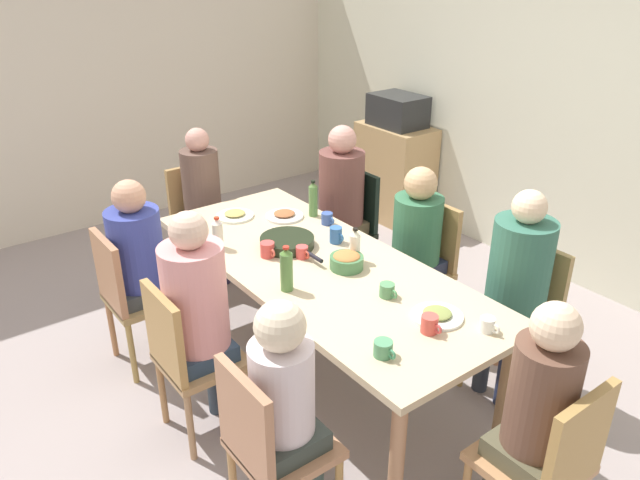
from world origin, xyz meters
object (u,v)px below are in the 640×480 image
(person_3, at_px, (198,307))
(cup_4, at_px, (383,349))
(dining_table, at_px, (320,275))
(chair_3, at_px, (186,354))
(chair_1, at_px, (548,461))
(bowl_0, at_px, (347,261))
(cup_0, at_px, (488,325))
(side_cabinet, at_px, (394,173))
(person_1, at_px, (536,410))
(person_2, at_px, (517,278))
(cup_2, at_px, (302,252))
(person_6, at_px, (415,237))
(microwave, at_px, (398,111))
(cup_6, at_px, (430,324))
(chair_5, at_px, (349,223))
(cup_1, at_px, (336,235))
(bottle_3, at_px, (355,246))
(plate_0, at_px, (437,315))
(cup_3, at_px, (327,219))
(bottle_1, at_px, (218,234))
(chair_7, at_px, (199,218))
(person_4, at_px, (285,399))
(bottle_0, at_px, (286,270))
(cup_7, at_px, (268,250))
(chair_6, at_px, (423,261))
(cup_5, at_px, (387,290))
(chair_4, at_px, (268,443))
(chair_2, at_px, (521,311))
(plate_2, at_px, (235,215))
(chair_0, at_px, (129,293))
(person_7, at_px, (203,196))
(serving_pan, at_px, (288,242))
(person_0, at_px, (139,257))
(person_5, at_px, (340,195))

(person_3, relative_size, cup_4, 10.55)
(dining_table, relative_size, chair_3, 2.56)
(chair_1, bearing_deg, person_3, -153.58)
(bowl_0, bearing_deg, cup_0, 8.62)
(dining_table, distance_m, side_cabinet, 2.54)
(person_1, distance_m, person_3, 1.63)
(chair_1, bearing_deg, person_2, 135.09)
(cup_2, bearing_deg, person_6, 81.27)
(side_cabinet, xyz_separation_m, microwave, (0.00, 0.00, 0.59))
(cup_2, height_order, cup_6, cup_6)
(chair_5, bearing_deg, cup_1, -45.09)
(person_2, distance_m, cup_4, 1.06)
(chair_1, xyz_separation_m, bottle_3, (-1.45, 0.18, 0.34))
(chair_3, relative_size, plate_0, 3.57)
(cup_3, bearing_deg, bottle_1, -98.99)
(chair_5, bearing_deg, side_cabinet, 122.73)
(plate_0, bearing_deg, chair_7, -177.01)
(person_4, bearing_deg, cup_0, 76.48)
(cup_4, xyz_separation_m, bottle_0, (-0.73, -0.02, 0.08))
(dining_table, distance_m, cup_7, 0.34)
(person_4, xyz_separation_m, cup_3, (-1.18, 1.12, 0.10))
(person_1, distance_m, chair_6, 1.68)
(person_1, bearing_deg, cup_6, 179.72)
(cup_6, bearing_deg, chair_3, -134.78)
(cup_5, height_order, side_cabinet, side_cabinet)
(person_6, relative_size, cup_7, 9.87)
(cup_1, relative_size, bottle_3, 0.55)
(chair_4, xyz_separation_m, person_6, (-0.77, 1.61, 0.20))
(dining_table, xyz_separation_m, bowl_0, (0.13, 0.09, 0.12))
(person_2, height_order, cup_1, person_2)
(person_2, height_order, microwave, person_2)
(cup_1, height_order, cup_7, cup_1)
(chair_6, bearing_deg, dining_table, -90.00)
(chair_2, bearing_deg, person_2, -90.00)
(dining_table, distance_m, plate_2, 0.88)
(chair_4, xyz_separation_m, cup_1, (-0.93, 1.09, 0.30))
(person_1, height_order, microwave, person_1)
(chair_0, xyz_separation_m, bottle_3, (0.85, 1.03, 0.34))
(cup_4, bearing_deg, cup_3, 152.39)
(person_7, xyz_separation_m, serving_pan, (1.15, -0.02, 0.07))
(person_3, height_order, microwave, person_3)
(cup_0, bearing_deg, cup_7, -162.08)
(chair_0, height_order, cup_7, chair_0)
(chair_2, distance_m, cup_4, 1.18)
(chair_2, bearing_deg, person_0, -133.67)
(chair_0, xyz_separation_m, microwave, (-0.75, 2.87, 0.53))
(person_5, xyz_separation_m, cup_1, (0.60, -0.52, 0.05))
(cup_2, distance_m, cup_4, 1.01)
(person_3, relative_size, cup_2, 11.98)
(chair_1, bearing_deg, plate_2, -178.77)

